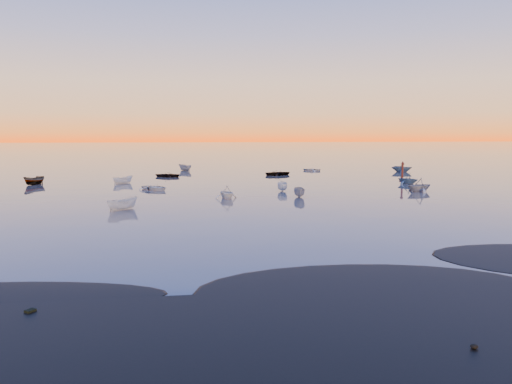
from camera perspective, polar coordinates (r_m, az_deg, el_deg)
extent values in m
plane|color=#655A54|center=(125.93, -2.99, 3.35)|extent=(600.00, 600.00, 0.00)
imported|color=white|center=(66.61, -11.48, 0.24)|extent=(4.15, 4.13, 1.03)
imported|color=white|center=(50.05, -14.98, -1.97)|extent=(3.38, 3.54, 1.19)
imported|color=#3E5976|center=(76.53, 16.96, 0.90)|extent=(3.64, 3.14, 1.18)
cylinder|color=#43160E|center=(81.12, 16.36, 1.27)|extent=(0.89, 0.89, 0.30)
cylinder|color=#43160E|center=(81.01, 16.38, 2.15)|extent=(0.32, 0.32, 2.58)
cone|color=#43160E|center=(80.91, 16.42, 3.23)|extent=(0.60, 0.60, 0.50)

